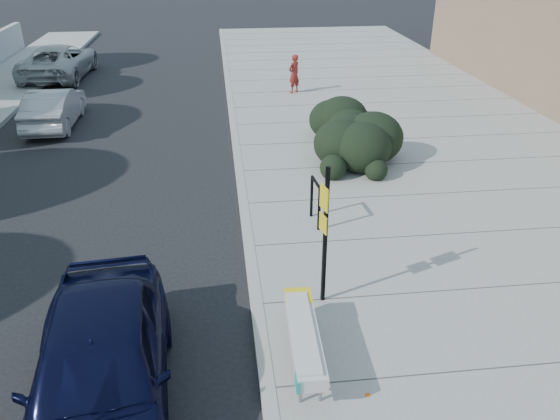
{
  "coord_description": "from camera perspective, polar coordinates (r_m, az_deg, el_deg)",
  "views": [
    {
      "loc": [
        -0.5,
        -7.79,
        6.05
      ],
      "look_at": [
        0.64,
        1.92,
        1.0
      ],
      "focal_mm": 35.0,
      "sensor_mm": 36.0,
      "label": 1
    }
  ],
  "objects": [
    {
      "name": "bike_rack",
      "position": [
        12.06,
        3.73,
        1.27
      ],
      "size": [
        0.12,
        0.7,
        1.03
      ],
      "rotation": [
        0.0,
        0.0,
        0.09
      ],
      "color": "black",
      "rests_on": "sidewalk_near"
    },
    {
      "name": "suv_silver",
      "position": [
        27.38,
        -22.09,
        14.22
      ],
      "size": [
        2.74,
        5.46,
        1.48
      ],
      "primitive_type": "imported",
      "rotation": [
        0.0,
        0.0,
        3.09
      ],
      "color": "#A4A7AA",
      "rests_on": "ground"
    },
    {
      "name": "sign_post",
      "position": [
        9.12,
        4.69,
        -1.93
      ],
      "size": [
        0.13,
        0.29,
        2.57
      ],
      "rotation": [
        0.0,
        0.0,
        0.24
      ],
      "color": "black",
      "rests_on": "sidewalk_near"
    },
    {
      "name": "pedestrian",
      "position": [
        22.45,
        1.48,
        14.05
      ],
      "size": [
        0.66,
        0.63,
        1.51
      ],
      "primitive_type": "imported",
      "rotation": [
        0.0,
        0.0,
        3.83
      ],
      "color": "maroon",
      "rests_on": "sidewalk_near"
    },
    {
      "name": "hedge",
      "position": [
        16.13,
        7.6,
        8.48
      ],
      "size": [
        2.25,
        4.16,
        1.52
      ],
      "primitive_type": "ellipsoid",
      "rotation": [
        0.0,
        0.0,
        -0.06
      ],
      "color": "black",
      "rests_on": "sidewalk_near"
    },
    {
      "name": "bench",
      "position": [
        8.36,
        2.53,
        -12.94
      ],
      "size": [
        0.52,
        2.12,
        0.64
      ],
      "rotation": [
        0.0,
        0.0,
        -0.04
      ],
      "color": "gray",
      "rests_on": "sidewalk_near"
    },
    {
      "name": "sedan_navy",
      "position": [
        8.0,
        -18.31,
        -15.47
      ],
      "size": [
        2.3,
        4.83,
        1.6
      ],
      "primitive_type": "imported",
      "rotation": [
        0.0,
        0.0,
        0.09
      ],
      "color": "black",
      "rests_on": "ground"
    },
    {
      "name": "sidewalk_near",
      "position": [
        15.39,
        17.29,
        3.16
      ],
      "size": [
        11.2,
        50.0,
        0.15
      ],
      "primitive_type": "cube",
      "color": "gray",
      "rests_on": "ground"
    },
    {
      "name": "wagon_silver",
      "position": [
        20.38,
        -22.55,
        9.86
      ],
      "size": [
        1.41,
        3.94,
        1.29
      ],
      "primitive_type": "imported",
      "rotation": [
        0.0,
        0.0,
        3.15
      ],
      "color": "#9A9A9F",
      "rests_on": "ground"
    },
    {
      "name": "ground",
      "position": [
        9.88,
        -2.42,
        -10.49
      ],
      "size": [
        120.0,
        120.0,
        0.0
      ],
      "primitive_type": "plane",
      "color": "black",
      "rests_on": "ground"
    },
    {
      "name": "curb_near",
      "position": [
        14.13,
        -4.05,
        2.25
      ],
      "size": [
        0.22,
        50.0,
        0.17
      ],
      "primitive_type": "cube",
      "color": "#9E9E99",
      "rests_on": "ground"
    }
  ]
}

